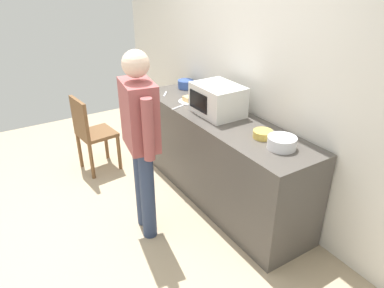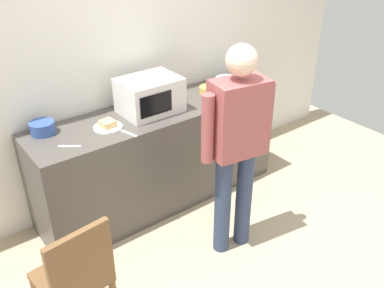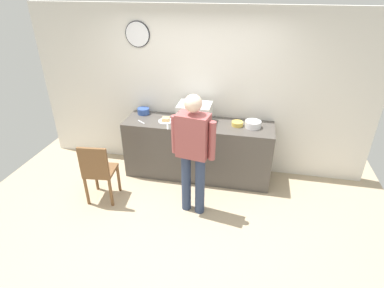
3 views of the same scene
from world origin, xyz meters
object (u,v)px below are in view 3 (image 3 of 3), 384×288
microwave (194,113)px  sandwich_plate (166,120)px  salad_bowl (253,124)px  person_standing (193,148)px  wooden_chair (98,170)px  spoon_utensil (141,122)px  fork_utensil (168,127)px  cereal_bowl (237,124)px  mixing_bowl (143,111)px

microwave → sandwich_plate: bearing=-172.0°
salad_bowl → person_standing: person_standing is taller
wooden_chair → salad_bowl: bearing=25.6°
salad_bowl → spoon_utensil: (-1.70, -0.17, -0.05)m
sandwich_plate → fork_utensil: sandwich_plate is taller
cereal_bowl → mixing_bowl: 1.55m
microwave → wooden_chair: size_ratio=0.53×
fork_utensil → person_standing: bearing=-51.6°
spoon_utensil → mixing_bowl: bearing=103.4°
cereal_bowl → person_standing: person_standing is taller
salad_bowl → sandwich_plate: bearing=-177.0°
salad_bowl → cereal_bowl: (-0.23, 0.01, -0.02)m
cereal_bowl → person_standing: bearing=-117.8°
salad_bowl → fork_utensil: bearing=-168.3°
mixing_bowl → wooden_chair: bearing=-104.3°
cereal_bowl → fork_utensil: size_ratio=1.02×
salad_bowl → mixing_bowl: bearing=175.0°
wooden_chair → spoon_utensil: bearing=65.7°
fork_utensil → salad_bowl: bearing=11.7°
sandwich_plate → spoon_utensil: sandwich_plate is taller
cereal_bowl → wooden_chair: size_ratio=0.19×
cereal_bowl → fork_utensil: bearing=-165.4°
sandwich_plate → wooden_chair: bearing=-128.6°
sandwich_plate → wooden_chair: sandwich_plate is taller
spoon_utensil → fork_utensil: bearing=-11.1°
mixing_bowl → spoon_utensil: (0.08, -0.33, -0.04)m
fork_utensil → wooden_chair: (-0.82, -0.73, -0.42)m
cereal_bowl → spoon_utensil: (-1.47, -0.18, -0.03)m
person_standing → wooden_chair: (-1.35, -0.07, -0.48)m
salad_bowl → mixing_bowl: 1.78m
salad_bowl → spoon_utensil: salad_bowl is taller
sandwich_plate → person_standing: size_ratio=0.14×
cereal_bowl → spoon_utensil: bearing=-173.1°
salad_bowl → wooden_chair: bearing=-154.4°
cereal_bowl → fork_utensil: cereal_bowl is taller
spoon_utensil → wooden_chair: (-0.37, -0.82, -0.42)m
salad_bowl → fork_utensil: size_ratio=1.40×
sandwich_plate → fork_utensil: size_ratio=1.37×
cereal_bowl → person_standing: size_ratio=0.10×
wooden_chair → cereal_bowl: bearing=28.5°
spoon_utensil → person_standing: 1.24m
salad_bowl → person_standing: 1.17m
spoon_utensil → sandwich_plate: bearing=15.4°
mixing_bowl → person_standing: bearing=-45.7°
microwave → spoon_utensil: 0.84m
wooden_chair → mixing_bowl: bearing=75.7°
cereal_bowl → spoon_utensil: cereal_bowl is taller
fork_utensil → person_standing: 0.85m
salad_bowl → wooden_chair: salad_bowl is taller
salad_bowl → cereal_bowl: size_ratio=1.37×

